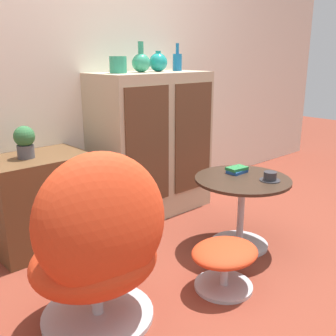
{
  "coord_description": "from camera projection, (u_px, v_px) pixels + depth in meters",
  "views": [
    {
      "loc": [
        -1.5,
        -1.24,
        1.23
      ],
      "look_at": [
        0.09,
        0.5,
        0.55
      ],
      "focal_mm": 42.0,
      "sensor_mm": 36.0,
      "label": 1
    }
  ],
  "objects": [
    {
      "name": "wall_back",
      "position": [
        78.0,
        44.0,
        2.79
      ],
      "size": [
        6.4,
        0.06,
        2.6
      ],
      "color": "silver",
      "rests_on": "ground_plane"
    },
    {
      "name": "potted_plant",
      "position": [
        25.0,
        141.0,
        2.41
      ],
      "size": [
        0.13,
        0.13,
        0.2
      ],
      "color": "#4C4C51",
      "rests_on": "tv_console"
    },
    {
      "name": "teacup",
      "position": [
        270.0,
        177.0,
        2.45
      ],
      "size": [
        0.13,
        0.13,
        0.06
      ],
      "color": "#2D2D33",
      "rests_on": "coffee_table"
    },
    {
      "name": "vase_rightmost",
      "position": [
        177.0,
        61.0,
        3.1
      ],
      "size": [
        0.07,
        0.07,
        0.21
      ],
      "color": "#196699",
      "rests_on": "sideboard"
    },
    {
      "name": "vase_leftmost",
      "position": [
        118.0,
        65.0,
        2.74
      ],
      "size": [
        0.12,
        0.12,
        0.12
      ],
      "color": "#2D8E6B",
      "rests_on": "sideboard"
    },
    {
      "name": "vase_inner_right",
      "position": [
        158.0,
        62.0,
        2.98
      ],
      "size": [
        0.14,
        0.14,
        0.15
      ],
      "color": "teal",
      "rests_on": "sideboard"
    },
    {
      "name": "sideboard",
      "position": [
        151.0,
        144.0,
        3.09
      ],
      "size": [
        0.91,
        0.49,
        1.1
      ],
      "color": "tan",
      "rests_on": "ground_plane"
    },
    {
      "name": "egg_chair",
      "position": [
        99.0,
        245.0,
        1.76
      ],
      "size": [
        0.68,
        0.64,
        0.87
      ],
      "color": "#B7B7BC",
      "rests_on": "ground_plane"
    },
    {
      "name": "coffee_table",
      "position": [
        241.0,
        200.0,
        2.55
      ],
      "size": [
        0.61,
        0.61,
        0.47
      ],
      "color": "#B7B7BC",
      "rests_on": "ground_plane"
    },
    {
      "name": "tv_console",
      "position": [
        40.0,
        201.0,
        2.57
      ],
      "size": [
        0.62,
        0.45,
        0.61
      ],
      "color": "brown",
      "rests_on": "ground_plane"
    },
    {
      "name": "ottoman",
      "position": [
        225.0,
        258.0,
        2.11
      ],
      "size": [
        0.39,
        0.33,
        0.26
      ],
      "color": "#B7B7BC",
      "rests_on": "ground_plane"
    },
    {
      "name": "book_stack",
      "position": [
        237.0,
        170.0,
        2.61
      ],
      "size": [
        0.14,
        0.1,
        0.04
      ],
      "color": "#1E478C",
      "rests_on": "coffee_table"
    },
    {
      "name": "ground_plane",
      "position": [
        217.0,
        284.0,
        2.19
      ],
      "size": [
        12.0,
        12.0,
        0.0
      ],
      "primitive_type": "plane",
      "color": "brown"
    },
    {
      "name": "vase_inner_left",
      "position": [
        141.0,
        62.0,
        2.87
      ],
      "size": [
        0.13,
        0.13,
        0.22
      ],
      "color": "#2D8E6B",
      "rests_on": "sideboard"
    }
  ]
}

